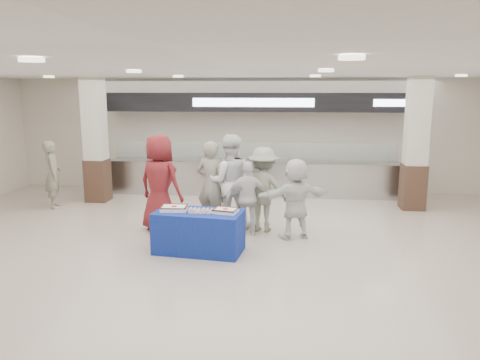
# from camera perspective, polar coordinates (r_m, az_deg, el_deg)

# --- Properties ---
(ground) EXTENTS (14.00, 14.00, 0.00)m
(ground) POSITION_cam_1_polar(r_m,az_deg,el_deg) (7.97, -1.37, -10.29)
(ground) COLOR #BCB0A0
(ground) RESTS_ON ground
(serving_line) EXTENTS (8.70, 0.85, 2.80)m
(serving_line) POSITION_cam_1_polar(r_m,az_deg,el_deg) (12.91, 1.68, 3.28)
(serving_line) COLOR #B4B6BB
(serving_line) RESTS_ON ground
(column_left) EXTENTS (0.55, 0.55, 3.20)m
(column_left) POSITION_cam_1_polar(r_m,az_deg,el_deg) (12.65, -17.19, 4.33)
(column_left) COLOR #39241A
(column_left) RESTS_ON ground
(column_right) EXTENTS (0.55, 0.55, 3.20)m
(column_right) POSITION_cam_1_polar(r_m,az_deg,el_deg) (12.03, 20.62, 3.80)
(column_right) COLOR #39241A
(column_right) RESTS_ON ground
(display_table) EXTENTS (1.64, 0.97, 0.75)m
(display_table) POSITION_cam_1_polar(r_m,az_deg,el_deg) (8.48, -5.04, -6.30)
(display_table) COLOR navy
(display_table) RESTS_ON ground
(sheet_cake_left) EXTENTS (0.48, 0.39, 0.10)m
(sheet_cake_left) POSITION_cam_1_polar(r_m,az_deg,el_deg) (8.50, -8.04, -3.37)
(sheet_cake_left) COLOR white
(sheet_cake_left) RESTS_ON display_table
(sheet_cake_right) EXTENTS (0.47, 0.40, 0.09)m
(sheet_cake_right) POSITION_cam_1_polar(r_m,az_deg,el_deg) (8.27, -1.77, -3.71)
(sheet_cake_right) COLOR white
(sheet_cake_right) RESTS_ON display_table
(cupcake_tray) EXTENTS (0.39, 0.30, 0.06)m
(cupcake_tray) POSITION_cam_1_polar(r_m,az_deg,el_deg) (8.32, -4.81, -3.74)
(cupcake_tray) COLOR #A2A2A7
(cupcake_tray) RESTS_ON display_table
(civilian_maroon) EXTENTS (1.15, 0.96, 2.00)m
(civilian_maroon) POSITION_cam_1_polar(r_m,az_deg,el_deg) (9.72, -9.75, -0.37)
(civilian_maroon) COLOR maroon
(civilian_maroon) RESTS_ON ground
(soldier_a) EXTENTS (0.78, 0.63, 1.84)m
(soldier_a) POSITION_cam_1_polar(r_m,az_deg,el_deg) (9.83, -3.50, -0.58)
(soldier_a) COLOR gray
(soldier_a) RESTS_ON ground
(chef_tall) EXTENTS (1.07, 0.89, 1.98)m
(chef_tall) POSITION_cam_1_polar(r_m,az_deg,el_deg) (9.80, -1.26, -0.20)
(chef_tall) COLOR white
(chef_tall) RESTS_ON ground
(chef_short) EXTENTS (0.92, 0.49, 1.50)m
(chef_short) POSITION_cam_1_polar(r_m,az_deg,el_deg) (9.35, 1.02, -2.25)
(chef_short) COLOR white
(chef_short) RESTS_ON ground
(soldier_b) EXTENTS (1.22, 0.84, 1.74)m
(soldier_b) POSITION_cam_1_polar(r_m,az_deg,el_deg) (9.60, 2.84, -1.16)
(soldier_b) COLOR gray
(soldier_b) RESTS_ON ground
(civilian_white) EXTENTS (1.54, 1.01, 1.59)m
(civilian_white) POSITION_cam_1_polar(r_m,az_deg,el_deg) (9.19, 6.76, -2.26)
(civilian_white) COLOR white
(civilian_white) RESTS_ON ground
(soldier_bg) EXTENTS (0.63, 0.72, 1.67)m
(soldier_bg) POSITION_cam_1_polar(r_m,az_deg,el_deg) (12.37, -21.85, 0.64)
(soldier_bg) COLOR gray
(soldier_bg) RESTS_ON ground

